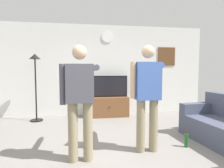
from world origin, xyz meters
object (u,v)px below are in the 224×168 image
object	(u,v)px
television	(108,86)
floor_lamp	(35,73)
person_standing_nearer_lamp	(80,96)
wall_clock	(107,37)
beverage_bottle	(186,140)
tv_stand	(109,107)
framed_picture	(166,56)
person_standing_nearer_couch	(147,92)

from	to	relation	value
television	floor_lamp	bearing A→B (deg)	-172.76
floor_lamp	person_standing_nearer_lamp	xyz separation A→B (m)	(1.20, -2.38, -0.31)
wall_clock	beverage_bottle	size ratio (longest dim) A/B	1.06
wall_clock	beverage_bottle	world-z (taller)	wall_clock
tv_stand	television	distance (m)	0.60
floor_lamp	framed_picture	bearing A→B (deg)	7.35
person_standing_nearer_lamp	wall_clock	bearing A→B (deg)	75.07
television	person_standing_nearer_couch	distance (m)	2.49
television	person_standing_nearer_couch	xyz separation A→B (m)	(0.31, -2.46, 0.11)
beverage_bottle	person_standing_nearer_couch	bearing A→B (deg)	-176.91
wall_clock	person_standing_nearer_couch	bearing A→B (deg)	-83.39
tv_stand	framed_picture	distance (m)	2.44
framed_picture	television	bearing A→B (deg)	-172.54
floor_lamp	person_standing_nearer_couch	size ratio (longest dim) A/B	1.02
television	wall_clock	distance (m)	1.48
person_standing_nearer_couch	beverage_bottle	world-z (taller)	person_standing_nearer_couch
framed_picture	beverage_bottle	world-z (taller)	framed_picture
framed_picture	person_standing_nearer_couch	size ratio (longest dim) A/B	0.33
tv_stand	floor_lamp	distance (m)	2.21
wall_clock	beverage_bottle	xyz separation A→B (m)	(1.05, -2.67, -2.22)
wall_clock	floor_lamp	bearing A→B (deg)	-165.90
wall_clock	floor_lamp	xyz separation A→B (m)	(-1.96, -0.49, -1.07)
tv_stand	person_standing_nearer_lamp	xyz separation A→B (m)	(-0.77, -2.58, 0.68)
person_standing_nearer_lamp	television	bearing A→B (deg)	73.75
tv_stand	beverage_bottle	world-z (taller)	tv_stand
floor_lamp	person_standing_nearer_couch	xyz separation A→B (m)	(2.28, -2.22, -0.28)
framed_picture	floor_lamp	xyz separation A→B (m)	(-3.86, -0.50, -0.51)
wall_clock	framed_picture	distance (m)	1.98
framed_picture	person_standing_nearer_couch	distance (m)	3.24
wall_clock	person_standing_nearer_lamp	xyz separation A→B (m)	(-0.77, -2.87, -1.38)
person_standing_nearer_lamp	person_standing_nearer_couch	world-z (taller)	person_standing_nearer_couch
tv_stand	person_standing_nearer_lamp	distance (m)	2.78
tv_stand	person_standing_nearer_couch	xyz separation A→B (m)	(0.31, -2.42, 0.70)
television	framed_picture	world-z (taller)	framed_picture
framed_picture	tv_stand	bearing A→B (deg)	-171.16
television	framed_picture	bearing A→B (deg)	7.46
person_standing_nearer_couch	person_standing_nearer_lamp	bearing A→B (deg)	-171.37
person_standing_nearer_lamp	floor_lamp	bearing A→B (deg)	116.68
tv_stand	wall_clock	world-z (taller)	wall_clock
television	beverage_bottle	world-z (taller)	television
tv_stand	beverage_bottle	bearing A→B (deg)	-66.11
person_standing_nearer_lamp	person_standing_nearer_couch	xyz separation A→B (m)	(1.08, 0.16, 0.02)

